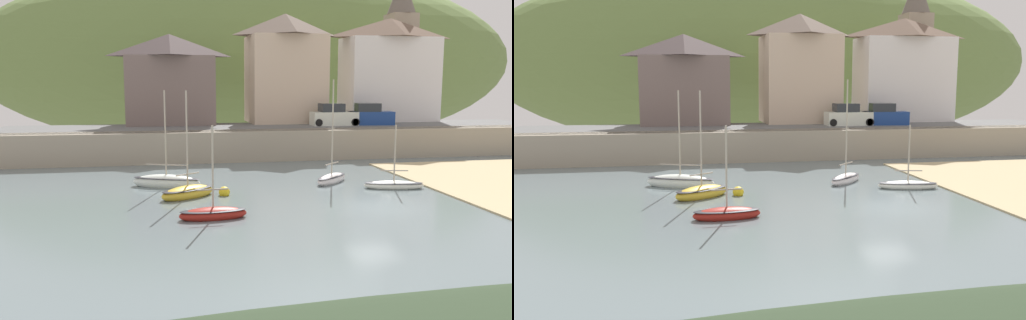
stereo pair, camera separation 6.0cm
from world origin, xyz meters
TOP-DOWN VIEW (x-y plane):
  - quay_seawall at (0.00, 17.50)m, footprint 48.00×9.40m
  - hillside_backdrop at (3.44, 55.20)m, footprint 80.00×44.00m
  - waterfront_building_left at (-9.57, 25.20)m, footprint 8.14×6.27m
  - waterfront_building_centre at (1.32, 25.20)m, footprint 7.27×6.18m
  - waterfront_building_right at (11.87, 25.20)m, footprint 9.26×4.98m
  - church_with_spire at (14.87, 29.20)m, footprint 3.00×3.00m
  - motorboat_with_cabin at (-0.11, 6.63)m, footprint 2.97×2.93m
  - sailboat_tall_mast at (-10.30, 7.13)m, footprint 4.34×2.55m
  - fishing_boat_green at (2.93, 4.24)m, footprint 3.66×1.71m
  - rowboat_small_beached at (-9.19, 4.00)m, footprint 3.49×2.94m
  - dinghy_open_wooden at (-8.29, -0.79)m, footprint 3.24×1.33m
  - parked_car_near_slipway at (4.71, 20.70)m, footprint 4.11×1.82m
  - parked_car_by_wall at (8.13, 20.70)m, footprint 4.27×2.17m
  - mooring_buoy at (-7.17, 4.11)m, footprint 0.62×0.62m

SIDE VIEW (x-z plane):
  - mooring_buoy at x=-7.17m, z-range -0.12..0.50m
  - fishing_boat_green at x=2.93m, z-range -1.74..2.16m
  - dinghy_open_wooden at x=-8.29m, z-range -1.99..2.48m
  - rowboat_small_beached at x=-9.19m, z-range -2.70..3.28m
  - motorboat_with_cabin at x=-0.11m, z-range -2.99..3.57m
  - sailboat_tall_mast at x=-10.30m, z-range -2.66..3.31m
  - quay_seawall at x=0.00m, z-range 0.16..2.56m
  - parked_car_near_slipway at x=4.71m, z-range 2.23..4.18m
  - parked_car_by_wall at x=8.13m, z-range 2.23..4.18m
  - waterfront_building_left at x=-9.57m, z-range 2.47..10.63m
  - waterfront_building_right at x=11.87m, z-range 2.47..12.48m
  - waterfront_building_centre at x=1.32m, z-range 2.48..12.69m
  - hillside_backdrop at x=3.44m, z-range -4.01..22.71m
  - church_with_spire at x=14.87m, z-range 2.62..17.78m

